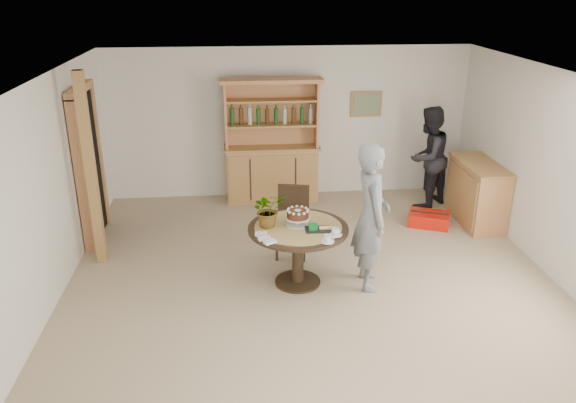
# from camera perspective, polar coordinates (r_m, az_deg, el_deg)

# --- Properties ---
(ground) EXTENTS (7.00, 7.00, 0.00)m
(ground) POSITION_cam_1_polar(r_m,az_deg,el_deg) (6.70, 2.88, -9.75)
(ground) COLOR tan
(ground) RESTS_ON ground
(room_shell) EXTENTS (6.04, 7.04, 2.52)m
(room_shell) POSITION_cam_1_polar(r_m,az_deg,el_deg) (5.98, 3.21, 4.66)
(room_shell) COLOR white
(room_shell) RESTS_ON ground
(doorway) EXTENTS (0.13, 1.10, 2.18)m
(doorway) POSITION_cam_1_polar(r_m,az_deg,el_deg) (8.28, -19.64, 3.66)
(doorway) COLOR black
(doorway) RESTS_ON ground
(pine_post) EXTENTS (0.12, 0.12, 2.50)m
(pine_post) POSITION_cam_1_polar(r_m,az_deg,el_deg) (7.44, -19.40, 2.90)
(pine_post) COLOR #AF8549
(pine_post) RESTS_ON ground
(hutch) EXTENTS (1.62, 0.54, 2.04)m
(hutch) POSITION_cam_1_polar(r_m,az_deg,el_deg) (9.34, -1.64, 4.22)
(hutch) COLOR tan
(hutch) RESTS_ON ground
(sideboard) EXTENTS (0.54, 1.26, 0.94)m
(sideboard) POSITION_cam_1_polar(r_m,az_deg,el_deg) (8.98, 18.68, 0.85)
(sideboard) COLOR tan
(sideboard) RESTS_ON ground
(dining_table) EXTENTS (1.20, 1.20, 0.76)m
(dining_table) POSITION_cam_1_polar(r_m,az_deg,el_deg) (6.72, 1.03, -3.76)
(dining_table) COLOR black
(dining_table) RESTS_ON ground
(dining_chair) EXTENTS (0.50, 0.50, 0.95)m
(dining_chair) POSITION_cam_1_polar(r_m,az_deg,el_deg) (7.50, 0.46, -1.52)
(dining_chair) COLOR black
(dining_chair) RESTS_ON ground
(birthday_cake) EXTENTS (0.30, 0.30, 0.20)m
(birthday_cake) POSITION_cam_1_polar(r_m,az_deg,el_deg) (6.65, 1.00, -1.40)
(birthday_cake) COLOR white
(birthday_cake) RESTS_ON dining_table
(flower_vase) EXTENTS (0.47, 0.44, 0.42)m
(flower_vase) POSITION_cam_1_polar(r_m,az_deg,el_deg) (6.59, -2.02, -0.81)
(flower_vase) COLOR #3F7233
(flower_vase) RESTS_ON dining_table
(gift_tray) EXTENTS (0.30, 0.20, 0.08)m
(gift_tray) POSITION_cam_1_polar(r_m,az_deg,el_deg) (6.56, 3.03, -2.71)
(gift_tray) COLOR black
(gift_tray) RESTS_ON dining_table
(coffee_cup_a) EXTENTS (0.15, 0.15, 0.09)m
(coffee_cup_a) POSITION_cam_1_polar(r_m,az_deg,el_deg) (6.44, 4.86, -3.10)
(coffee_cup_a) COLOR white
(coffee_cup_a) RESTS_ON dining_table
(coffee_cup_b) EXTENTS (0.15, 0.15, 0.08)m
(coffee_cup_b) POSITION_cam_1_polar(r_m,az_deg,el_deg) (6.27, 4.04, -3.84)
(coffee_cup_b) COLOR white
(coffee_cup_b) RESTS_ON dining_table
(napkins) EXTENTS (0.24, 0.33, 0.03)m
(napkins) POSITION_cam_1_polar(r_m,az_deg,el_deg) (6.33, -2.34, -3.72)
(napkins) COLOR white
(napkins) RESTS_ON dining_table
(teen_boy) EXTENTS (0.43, 0.66, 1.79)m
(teen_boy) POSITION_cam_1_polar(r_m,az_deg,el_deg) (6.65, 8.45, -1.53)
(teen_boy) COLOR slate
(teen_boy) RESTS_ON ground
(adult_person) EXTENTS (1.02, 0.98, 1.65)m
(adult_person) POSITION_cam_1_polar(r_m,az_deg,el_deg) (9.31, 14.00, 4.38)
(adult_person) COLOR black
(adult_person) RESTS_ON ground
(red_suitcase) EXTENTS (0.71, 0.60, 0.21)m
(red_suitcase) POSITION_cam_1_polar(r_m,az_deg,el_deg) (8.77, 14.13, -1.75)
(red_suitcase) COLOR red
(red_suitcase) RESTS_ON ground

